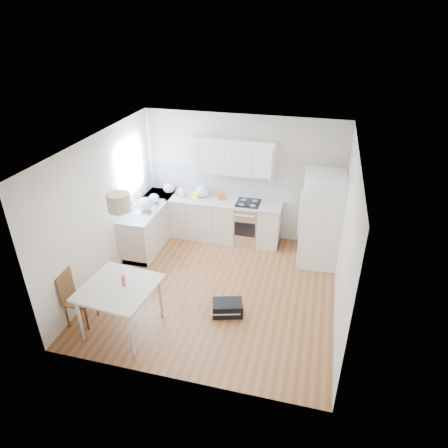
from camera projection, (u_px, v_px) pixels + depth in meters
The scene contains 29 objects.
floor at pixel (217, 288), 7.32m from camera, with size 4.20×4.20×0.00m, color brown.
ceiling at pixel (215, 145), 6.03m from camera, with size 4.20×4.20×0.00m, color white.
wall_back at pixel (242, 178), 8.46m from camera, with size 4.20×4.20×0.00m, color beige.
wall_left at pixel (103, 210), 7.13m from camera, with size 4.20×4.20×0.00m, color beige.
wall_right at pixel (346, 240), 6.22m from camera, with size 4.20×4.20×0.00m, color beige.
window_glassblock at pixel (130, 167), 7.92m from camera, with size 0.02×1.00×1.00m, color #BFE0F9.
cabinets_back at pixel (212, 219), 8.77m from camera, with size 3.00×0.60×0.88m, color silver.
cabinets_left at pixel (150, 225), 8.52m from camera, with size 0.60×1.80×0.88m, color silver.
counter_back at pixel (212, 200), 8.55m from camera, with size 3.02×0.64×0.04m, color #B1B3B6.
counter_left at pixel (148, 206), 8.30m from camera, with size 0.64×1.82×0.04m, color #B1B3B6.
backsplash_back at pixel (215, 182), 8.66m from camera, with size 3.00×0.01×0.58m, color white.
backsplash_left at pixel (134, 191), 8.22m from camera, with size 0.01×1.80×0.58m, color white.
upper_cabinets at pixel (234, 156), 8.11m from camera, with size 1.70×0.32×0.75m, color silver.
range_oven at pixel (247, 223), 8.60m from camera, with size 0.50×0.61×0.88m, color silver, non-canonical shape.
sink at pixel (147, 206), 8.25m from camera, with size 0.50×0.80×0.16m, color silver, non-canonical shape.
refrigerator at pixel (322, 219), 7.75m from camera, with size 0.87×0.92×1.83m, color white, non-canonical shape.
dining_table at pixel (119, 292), 6.06m from camera, with size 1.16×1.16×0.84m.
dining_chair at pixel (80, 298), 6.34m from camera, with size 0.39×0.39×0.93m, color #452D14, non-canonical shape.
drink_bottle at pixel (124, 279), 5.99m from camera, with size 0.06×0.06×0.21m, color #E33F72.
gym_bag at pixel (228, 308), 6.67m from camera, with size 0.50×0.33×0.23m, color black.
pendant_lamp at pixel (119, 202), 5.48m from camera, with size 0.32×0.32×0.25m, color beige.
grocery_bag_a at pixel (169, 188), 8.79m from camera, with size 0.25×0.21×0.23m, color white.
grocery_bag_b at pixel (182, 192), 8.64m from camera, with size 0.22×0.18×0.19m, color white.
grocery_bag_c at pixel (203, 191), 8.60m from camera, with size 0.30×0.25×0.27m, color white.
grocery_bag_d at pixel (154, 198), 8.36m from camera, with size 0.22×0.18×0.20m, color white.
grocery_bag_e at pixel (146, 204), 8.03m from camera, with size 0.30×0.25×0.27m, color white.
snack_orange at pixel (222, 197), 8.50m from camera, with size 0.17×0.10×0.11m, color #FF4916.
snack_yellow at pixel (195, 195), 8.59m from camera, with size 0.16×0.10×0.11m, color yellow.
snack_red at pixel (180, 193), 8.69m from camera, with size 0.18×0.11×0.12m, color red.
Camera 1 is at (1.58, -5.65, 4.54)m, focal length 32.00 mm.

